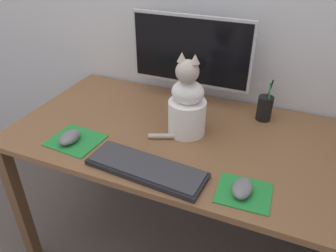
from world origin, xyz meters
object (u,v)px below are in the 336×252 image
Objects in this scene: keyboard at (146,168)px; pen_cup at (265,108)px; computer_mouse_right at (242,188)px; computer_mouse_left at (70,137)px; cat at (187,105)px; monitor at (190,56)px.

pen_cup is at bearing 62.82° from keyboard.
computer_mouse_right reaches higher than keyboard.
computer_mouse_left is 0.56× the size of pen_cup.
computer_mouse_right is 0.29× the size of cat.
keyboard is 0.36m from computer_mouse_left.
computer_mouse_left is 0.68m from computer_mouse_right.
keyboard is at bearing -6.55° from computer_mouse_left.
monitor is at bearing 174.96° from pen_cup.
keyboard is 1.27× the size of cat.
cat is 1.87× the size of pen_cup.
cat is at bearing -139.93° from pen_cup.
cat is (0.04, 0.29, 0.12)m from keyboard.
monitor is 0.40m from pen_cup.
keyboard is (0.04, -0.55, -0.22)m from monitor.
cat is at bearing 85.81° from keyboard.
computer_mouse_right is (0.68, -0.02, -0.00)m from computer_mouse_left.
monitor is at bearing 104.94° from cat.
computer_mouse_left is (-0.35, 0.04, 0.01)m from keyboard.
cat is at bearing 31.77° from computer_mouse_left.
monitor is at bearing 98.62° from keyboard.
keyboard is 4.31× the size of computer_mouse_right.
computer_mouse_right is 0.41m from cat.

